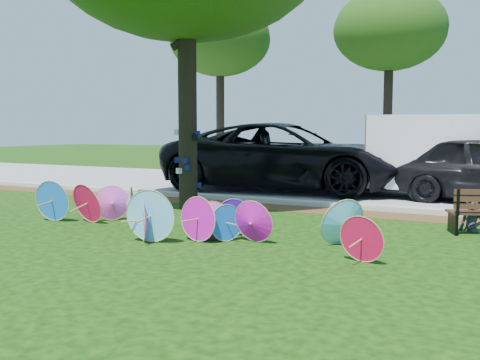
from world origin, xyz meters
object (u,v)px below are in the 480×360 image
at_px(cargo_trailer, 422,151).
at_px(parasol_pile, 173,213).
at_px(black_van, 286,157).
at_px(person_left, 472,199).

bearing_deg(cargo_trailer, parasol_pile, -120.21).
relative_size(parasol_pile, cargo_trailer, 2.61).
xyz_separation_m(parasol_pile, cargo_trailer, (3.17, 7.43, 0.90)).
height_order(black_van, person_left, black_van).
relative_size(black_van, cargo_trailer, 2.66).
bearing_deg(parasol_pile, person_left, 30.11).
bearing_deg(black_van, parasol_pile, -179.04).
xyz_separation_m(black_van, person_left, (5.62, -4.60, -0.44)).
relative_size(parasol_pile, person_left, 6.09).
distance_m(cargo_trailer, person_left, 4.98).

